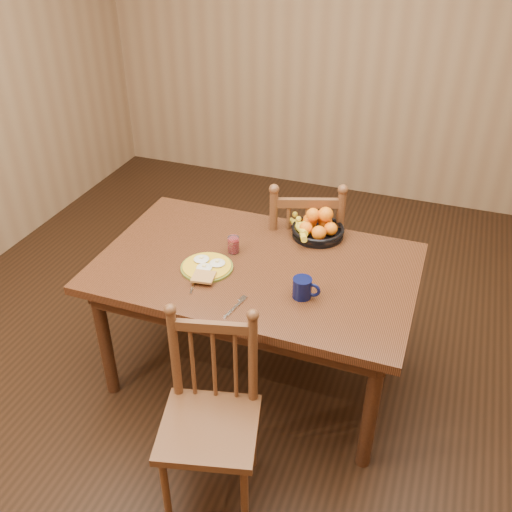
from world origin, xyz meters
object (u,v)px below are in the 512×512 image
(chair_far, at_px, (303,254))
(fruit_bowl, at_px, (317,227))
(chair_near, at_px, (210,418))
(dining_table, at_px, (256,278))
(coffee_mug, at_px, (303,288))
(breakfast_plate, at_px, (207,267))

(chair_far, distance_m, fruit_bowl, 0.39)
(fruit_bowl, bearing_deg, chair_far, 121.96)
(chair_near, bearing_deg, fruit_bowl, 68.52)
(dining_table, bearing_deg, coffee_mug, -31.13)
(dining_table, bearing_deg, chair_near, -84.98)
(chair_far, height_order, coffee_mug, chair_far)
(dining_table, relative_size, fruit_bowl, 4.94)
(breakfast_plate, xyz_separation_m, coffee_mug, (0.51, -0.06, 0.04))
(dining_table, relative_size, coffee_mug, 12.03)
(chair_far, bearing_deg, chair_near, 69.60)
(dining_table, distance_m, chair_far, 0.61)
(chair_far, bearing_deg, fruit_bowl, 102.69)
(chair_near, bearing_deg, coffee_mug, 53.90)
(dining_table, bearing_deg, chair_far, 80.83)
(chair_near, distance_m, coffee_mug, 0.71)
(chair_far, bearing_deg, dining_table, 61.57)
(dining_table, height_order, coffee_mug, coffee_mug)
(dining_table, relative_size, chair_near, 1.75)
(chair_far, height_order, chair_near, chair_far)
(breakfast_plate, bearing_deg, chair_near, -65.78)
(chair_near, relative_size, fruit_bowl, 2.82)
(dining_table, xyz_separation_m, chair_near, (0.07, -0.75, -0.22))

